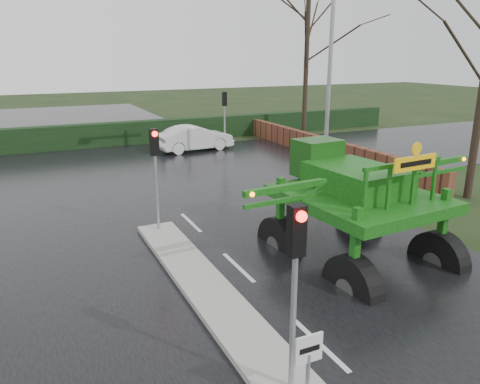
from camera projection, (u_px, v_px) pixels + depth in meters
name	position (u px, v px, depth m)	size (l,w,h in m)	color
ground	(319.00, 345.00, 9.67)	(140.00, 140.00, 0.00)	black
road_main	(174.00, 207.00, 18.35)	(14.00, 80.00, 0.02)	black
road_cross	(138.00, 173.00, 23.56)	(80.00, 12.00, 0.02)	black
median_island	(208.00, 290.00, 11.72)	(1.20, 10.00, 0.16)	gray
hedge_row	(108.00, 134.00, 30.29)	(44.00, 0.90, 1.50)	black
brick_wall	(314.00, 145.00, 27.66)	(0.40, 20.00, 1.20)	#592D1E
keep_left_sign	(308.00, 359.00, 7.54)	(0.50, 0.07, 1.35)	gray
traffic_signal_near	(296.00, 260.00, 7.53)	(0.26, 0.33, 3.52)	gray
traffic_signal_mid	(155.00, 158.00, 14.91)	(0.26, 0.33, 3.52)	gray
traffic_signal_far	(224.00, 107.00, 28.94)	(0.26, 0.33, 3.52)	gray
street_light_right	(325.00, 49.00, 21.72)	(3.85, 0.30, 10.00)	gray
tree_right_far	(307.00, 42.00, 31.34)	(7.00, 7.00, 12.05)	black
crop_sprayer	(352.00, 206.00, 11.53)	(8.22, 5.41, 4.60)	black
white_sedan	(195.00, 151.00, 28.96)	(1.64, 4.71, 1.55)	silver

